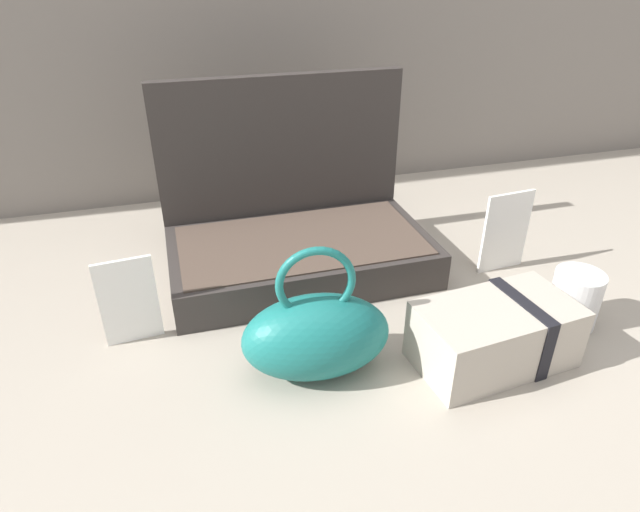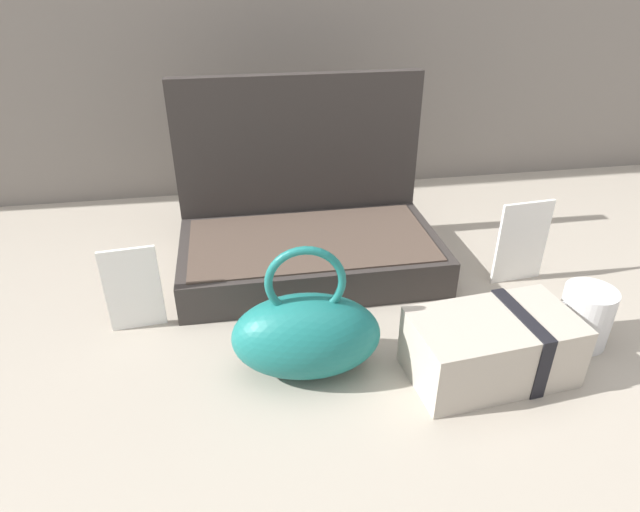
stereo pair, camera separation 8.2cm
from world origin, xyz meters
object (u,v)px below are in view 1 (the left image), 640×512
Objects in this scene: cream_toiletry_bag at (496,334)px; poster_card_right at (505,232)px; teal_pouch_handbag at (316,335)px; info_card_left at (129,301)px; coffee_mug at (573,299)px; open_suitcase at (295,227)px.

cream_toiletry_bag is 1.53× the size of poster_card_right.
teal_pouch_handbag reaches higher than info_card_left.
teal_pouch_handbag is at bearing 179.18° from coffee_mug.
teal_pouch_handbag is (-0.05, -0.31, -0.01)m from open_suitcase.
cream_toiletry_bag is (0.21, -0.36, -0.03)m from open_suitcase.
poster_card_right reaches higher than info_card_left.
coffee_mug is at bearing -92.19° from poster_card_right.
poster_card_right is at bearing 55.46° from cream_toiletry_bag.
open_suitcase reaches higher than poster_card_right.
info_card_left reaches higher than cream_toiletry_bag.
teal_pouch_handbag is at bearing -98.77° from open_suitcase.
teal_pouch_handbag is 0.92× the size of cream_toiletry_bag.
coffee_mug is 0.80× the size of info_card_left.
cream_toiletry_bag reaches higher than coffee_mug.
teal_pouch_handbag is at bearing -36.15° from info_card_left.
open_suitcase is 2.17× the size of teal_pouch_handbag.
coffee_mug is (0.37, -0.31, -0.03)m from open_suitcase.
poster_card_right is (-0.01, 0.18, 0.03)m from coffee_mug.
teal_pouch_handbag is at bearing 169.08° from cream_toiletry_bag.
poster_card_right is at bearing -19.49° from open_suitcase.
cream_toiletry_bag is at bearing -165.32° from coffee_mug.
teal_pouch_handbag is 1.91× the size of coffee_mug.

